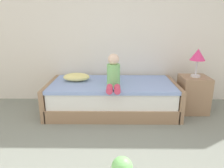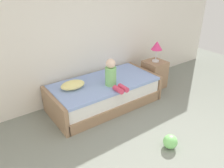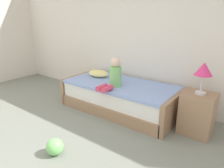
{
  "view_description": "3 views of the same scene",
  "coord_description": "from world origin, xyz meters",
  "px_view_note": "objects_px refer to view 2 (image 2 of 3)",
  "views": [
    {
      "loc": [
        -0.08,
        -1.26,
        1.46
      ],
      "look_at": [
        -0.11,
        1.75,
        0.55
      ],
      "focal_mm": 33.32,
      "sensor_mm": 36.0,
      "label": 1
    },
    {
      "loc": [
        -2.18,
        -1.14,
        2.34
      ],
      "look_at": [
        -0.11,
        1.75,
        0.55
      ],
      "focal_mm": 35.7,
      "sensor_mm": 36.0,
      "label": 2
    },
    {
      "loc": [
        1.83,
        -0.85,
        1.61
      ],
      "look_at": [
        -0.11,
        1.75,
        0.55
      ],
      "focal_mm": 32.42,
      "sensor_mm": 36.0,
      "label": 3
    }
  ],
  "objects_px": {
    "table_lamp": "(157,47)",
    "toy_ball": "(171,141)",
    "child_figure": "(112,75)",
    "nightstand": "(154,74)",
    "bed": "(104,93)",
    "pillow": "(73,85)"
  },
  "relations": [
    {
      "from": "table_lamp",
      "to": "toy_ball",
      "type": "height_order",
      "value": "table_lamp"
    },
    {
      "from": "child_figure",
      "to": "nightstand",
      "type": "bearing_deg",
      "value": 10.02
    },
    {
      "from": "bed",
      "to": "pillow",
      "type": "height_order",
      "value": "pillow"
    },
    {
      "from": "nightstand",
      "to": "pillow",
      "type": "height_order",
      "value": "pillow"
    },
    {
      "from": "table_lamp",
      "to": "toy_ball",
      "type": "bearing_deg",
      "value": -128.03
    },
    {
      "from": "bed",
      "to": "nightstand",
      "type": "relative_size",
      "value": 3.52
    },
    {
      "from": "child_figure",
      "to": "toy_ball",
      "type": "distance_m",
      "value": 1.47
    },
    {
      "from": "nightstand",
      "to": "bed",
      "type": "bearing_deg",
      "value": -179.74
    },
    {
      "from": "child_figure",
      "to": "pillow",
      "type": "bearing_deg",
      "value": 152.15
    },
    {
      "from": "child_figure",
      "to": "pillow",
      "type": "relative_size",
      "value": 1.16
    },
    {
      "from": "bed",
      "to": "child_figure",
      "type": "xyz_separation_m",
      "value": [
        0.02,
        -0.23,
        0.46
      ]
    },
    {
      "from": "child_figure",
      "to": "toy_ball",
      "type": "xyz_separation_m",
      "value": [
        0.09,
        -1.34,
        -0.6
      ]
    },
    {
      "from": "table_lamp",
      "to": "nightstand",
      "type": "bearing_deg",
      "value": 0.0
    },
    {
      "from": "toy_ball",
      "to": "nightstand",
      "type": "bearing_deg",
      "value": 51.97
    },
    {
      "from": "nightstand",
      "to": "pillow",
      "type": "relative_size",
      "value": 1.36
    },
    {
      "from": "bed",
      "to": "child_figure",
      "type": "relative_size",
      "value": 4.14
    },
    {
      "from": "pillow",
      "to": "table_lamp",
      "type": "bearing_deg",
      "value": -2.76
    },
    {
      "from": "table_lamp",
      "to": "pillow",
      "type": "height_order",
      "value": "table_lamp"
    },
    {
      "from": "nightstand",
      "to": "toy_ball",
      "type": "relative_size",
      "value": 2.84
    },
    {
      "from": "child_figure",
      "to": "bed",
      "type": "bearing_deg",
      "value": 95.49
    },
    {
      "from": "toy_ball",
      "to": "child_figure",
      "type": "bearing_deg",
      "value": 93.98
    },
    {
      "from": "child_figure",
      "to": "table_lamp",
      "type": "bearing_deg",
      "value": 10.02
    }
  ]
}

